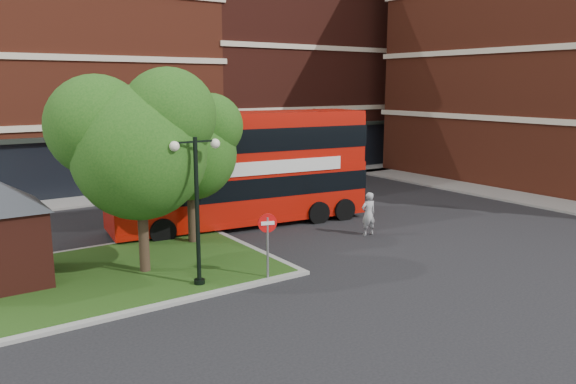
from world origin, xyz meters
TOP-DOWN VIEW (x-y plane):
  - ground at (0.00, 0.00)m, footprint 120.00×120.00m
  - pavement_far at (0.00, 16.50)m, footprint 44.00×3.00m
  - pavement_side at (16.50, 2.00)m, footprint 3.00×28.00m
  - terrace_far_right at (14.00, 24.00)m, footprint 18.00×12.00m
  - traffic_island at (-8.00, 3.00)m, footprint 12.60×7.60m
  - tree_island_west at (-6.60, 2.58)m, footprint 5.40×4.71m
  - tree_island_east at (-3.58, 5.06)m, footprint 4.46×3.90m
  - lamp_island at (-5.50, 0.20)m, footprint 1.72×0.36m
  - lamp_far_left at (2.00, 14.50)m, footprint 1.72×0.36m
  - lamp_far_right at (10.00, 14.50)m, footprint 1.72×0.36m
  - bus at (-0.11, 6.81)m, footprint 12.55×4.33m
  - woman at (3.62, 2.00)m, footprint 0.76×0.55m
  - car_silver at (-0.08, 14.50)m, footprint 4.13×1.89m
  - car_white at (7.23, 16.00)m, footprint 3.88×1.58m
  - no_entry_sign at (-3.27, -0.50)m, footprint 0.63×0.26m

SIDE VIEW (x-z plane):
  - ground at x=0.00m, z-range 0.00..0.00m
  - pavement_far at x=0.00m, z-range 0.00..0.12m
  - pavement_side at x=16.50m, z-range 0.00..0.12m
  - traffic_island at x=-8.00m, z-range -0.01..0.14m
  - car_white at x=7.23m, z-range 0.00..1.25m
  - car_silver at x=-0.08m, z-range 0.00..1.37m
  - woman at x=3.62m, z-range 0.00..1.94m
  - no_entry_sign at x=-3.27m, z-range 0.51..2.87m
  - lamp_island at x=-5.50m, z-range 0.33..5.33m
  - lamp_far_left at x=2.00m, z-range 0.33..5.33m
  - lamp_far_right at x=10.00m, z-range 0.33..5.33m
  - bus at x=-0.11m, z-range 0.73..5.43m
  - tree_island_east at x=-3.58m, z-range 1.10..7.39m
  - tree_island_west at x=-6.60m, z-range 1.19..8.40m
  - terrace_far_right at x=14.00m, z-range 0.00..16.00m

